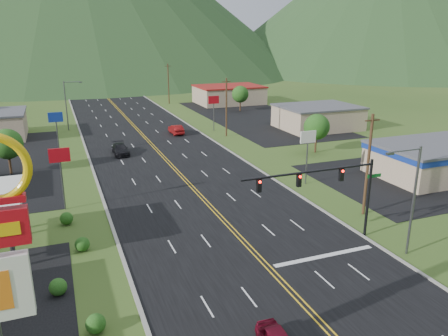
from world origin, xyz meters
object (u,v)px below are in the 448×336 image
object	(u,v)px
streetlight_west	(68,102)
car_red_far	(176,130)
traffic_signal	(330,184)
streetlight_east	(411,194)
car_dark_mid	(120,149)

from	to	relation	value
streetlight_west	car_red_far	xyz separation A→B (m)	(17.45, -10.20, -4.37)
traffic_signal	streetlight_east	distance (m)	6.17
traffic_signal	car_dark_mid	xyz separation A→B (m)	(-12.03, 35.43, -4.57)
car_red_far	streetlight_east	bearing A→B (deg)	95.30
traffic_signal	car_red_far	xyz separation A→B (m)	(-0.72, 45.80, -4.52)
streetlight_west	car_dark_mid	size ratio (longest dim) A/B	1.73
car_dark_mid	car_red_far	world-z (taller)	car_red_far
streetlight_west	car_dark_mid	world-z (taller)	streetlight_west
traffic_signal	car_red_far	bearing A→B (deg)	90.90
traffic_signal	car_dark_mid	world-z (taller)	traffic_signal
streetlight_west	traffic_signal	bearing A→B (deg)	-72.03
streetlight_east	car_red_far	xyz separation A→B (m)	(-5.41, 49.80, -4.37)
streetlight_east	car_red_far	size ratio (longest dim) A/B	1.83
traffic_signal	streetlight_west	xyz separation A→B (m)	(-18.16, 56.00, -0.15)
streetlight_east	streetlight_west	size ratio (longest dim) A/B	1.00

